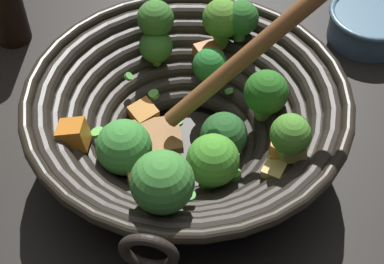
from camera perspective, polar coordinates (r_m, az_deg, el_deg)
name	(u,v)px	position (r m, az deg, el deg)	size (l,w,h in m)	color
ground_plane	(187,155)	(0.69, -0.45, -2.27)	(4.00, 4.00, 0.00)	black
wok	(189,115)	(0.64, -0.34, 1.66)	(0.36, 0.36, 0.27)	black
prep_bowl	(369,24)	(0.86, 17.10, 10.20)	(0.12, 0.12, 0.05)	slate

